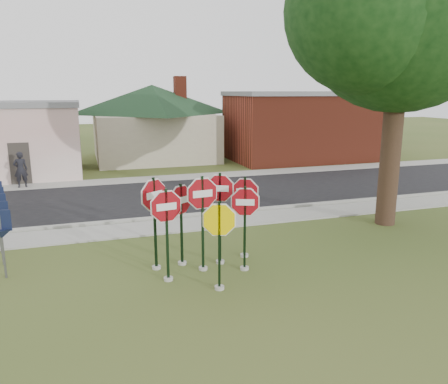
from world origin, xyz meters
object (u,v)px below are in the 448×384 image
object	(u,v)px
pedestrian	(21,169)
stop_sign_center	(202,209)
stop_sign_left	(167,222)
oak_tree	(403,5)
stop_sign_yellow	(219,234)

from	to	relation	value
pedestrian	stop_sign_center	bearing A→B (deg)	103.85
stop_sign_left	pedestrian	bearing A→B (deg)	110.43
stop_sign_left	oak_tree	xyz separation A→B (m)	(8.51, 2.45, 5.96)
oak_tree	pedestrian	bearing A→B (deg)	141.53
stop_sign_center	oak_tree	world-z (taller)	oak_tree
oak_tree	stop_sign_center	bearing A→B (deg)	-164.49
oak_tree	stop_sign_yellow	bearing A→B (deg)	-155.68
stop_sign_left	stop_sign_center	bearing A→B (deg)	20.09
stop_sign_left	oak_tree	bearing A→B (deg)	16.08
pedestrian	stop_sign_yellow	bearing A→B (deg)	102.03
stop_sign_center	stop_sign_yellow	world-z (taller)	stop_sign_center
stop_sign_center	stop_sign_left	distance (m)	1.11
stop_sign_yellow	oak_tree	distance (m)	10.18
oak_tree	pedestrian	world-z (taller)	oak_tree
stop_sign_left	pedestrian	xyz separation A→B (m)	(-4.88, 13.09, -0.61)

